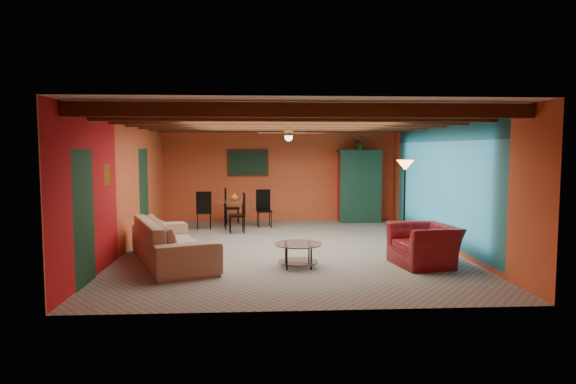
{
  "coord_description": "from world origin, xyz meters",
  "views": [
    {
      "loc": [
        -0.63,
        -10.24,
        2.07
      ],
      "look_at": [
        0.0,
        0.2,
        1.15
      ],
      "focal_mm": 31.53,
      "sensor_mm": 36.0,
      "label": 1
    }
  ],
  "objects": [
    {
      "name": "armoire",
      "position": [
        2.2,
        3.7,
        0.97
      ],
      "size": [
        1.11,
        0.55,
        1.95
      ],
      "primitive_type": "cube",
      "rotation": [
        0.0,
        0.0,
        -0.0
      ],
      "color": "maroon",
      "rests_on": "ground"
    },
    {
      "name": "dining_table",
      "position": [
        -1.23,
        2.73,
        0.49
      ],
      "size": [
        2.11,
        2.11,
        0.99
      ],
      "primitive_type": null,
      "rotation": [
        0.0,
        0.0,
        0.12
      ],
      "color": "silver",
      "rests_on": "ground"
    },
    {
      "name": "room",
      "position": [
        0.0,
        0.11,
        2.36
      ],
      "size": [
        6.52,
        8.01,
        2.71
      ],
      "color": "gray",
      "rests_on": "ground"
    },
    {
      "name": "ceiling_fan",
      "position": [
        0.0,
        0.0,
        2.36
      ],
      "size": [
        1.5,
        1.5,
        0.44
      ],
      "primitive_type": null,
      "color": "#472614",
      "rests_on": "ceiling"
    },
    {
      "name": "coffee_table",
      "position": [
        0.07,
        -1.63,
        0.21
      ],
      "size": [
        0.83,
        0.83,
        0.42
      ],
      "primitive_type": null,
      "rotation": [
        0.0,
        0.0,
        -0.01
      ],
      "color": "silver",
      "rests_on": "ground"
    },
    {
      "name": "potted_plant",
      "position": [
        2.2,
        3.7,
        2.17
      ],
      "size": [
        0.41,
        0.36,
        0.45
      ],
      "primitive_type": "imported",
      "rotation": [
        0.0,
        0.0,
        0.01
      ],
      "color": "#26661E",
      "rests_on": "armoire"
    },
    {
      "name": "floor_lamp",
      "position": [
        2.46,
        0.19,
        0.91
      ],
      "size": [
        0.47,
        0.47,
        1.82
      ],
      "primitive_type": null,
      "rotation": [
        0.0,
        0.0,
        0.36
      ],
      "color": "black",
      "rests_on": "ground"
    },
    {
      "name": "painting",
      "position": [
        -0.9,
        3.96,
        1.65
      ],
      "size": [
        1.05,
        0.03,
        0.65
      ],
      "primitive_type": "cube",
      "color": "black",
      "rests_on": "wall_back"
    },
    {
      "name": "sofa",
      "position": [
        -2.16,
        -1.17,
        0.4
      ],
      "size": [
        1.96,
        2.91,
        0.79
      ],
      "primitive_type": "imported",
      "rotation": [
        0.0,
        0.0,
        1.94
      ],
      "color": "#9F7D66",
      "rests_on": "ground"
    },
    {
      "name": "armchair",
      "position": [
        2.29,
        -1.64,
        0.36
      ],
      "size": [
        1.14,
        1.26,
        0.72
      ],
      "primitive_type": "imported",
      "rotation": [
        0.0,
        0.0,
        -1.4
      ],
      "color": "maroon",
      "rests_on": "ground"
    },
    {
      "name": "vase",
      "position": [
        -1.23,
        2.73,
        1.09
      ],
      "size": [
        0.25,
        0.25,
        0.2
      ],
      "primitive_type": "imported",
      "rotation": [
        0.0,
        0.0,
        0.36
      ],
      "color": "orange",
      "rests_on": "dining_table"
    }
  ]
}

